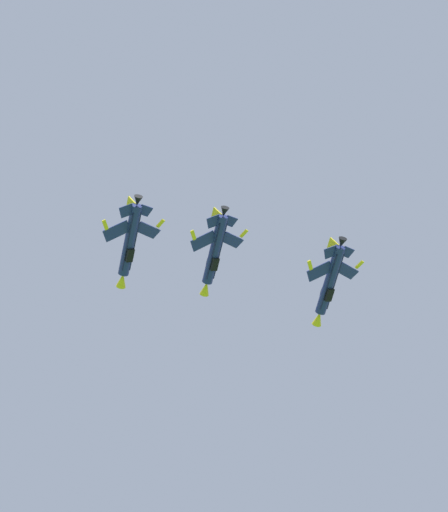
# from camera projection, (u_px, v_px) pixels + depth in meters

# --- Properties ---
(fighter_jet_lead) EXTENTS (10.56, 14.56, 5.38)m
(fighter_jet_lead) POSITION_uv_depth(u_px,v_px,m) (130.00, 242.00, 142.34)
(fighter_jet_lead) COLOR navy
(fighter_jet_left_wing) EXTENTS (10.57, 14.56, 5.37)m
(fighter_jet_left_wing) POSITION_uv_depth(u_px,v_px,m) (215.00, 251.00, 147.24)
(fighter_jet_left_wing) COLOR navy
(fighter_jet_right_wing) EXTENTS (10.71, 14.56, 5.14)m
(fighter_jet_right_wing) POSITION_uv_depth(u_px,v_px,m) (330.00, 282.00, 146.19)
(fighter_jet_right_wing) COLOR navy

